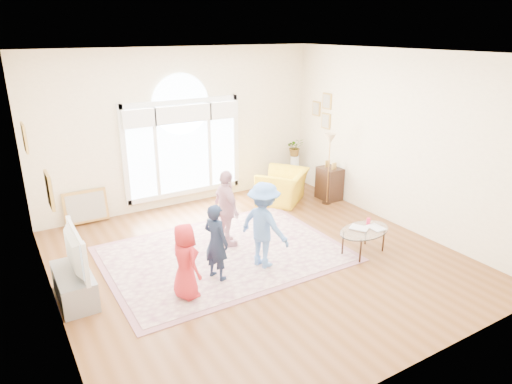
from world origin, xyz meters
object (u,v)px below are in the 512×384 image
area_rug (224,254)px  coffee_table (364,231)px  television (70,252)px  armchair (283,186)px  tv_console (74,286)px

area_rug → coffee_table: bearing=-29.9°
television → armchair: 4.86m
area_rug → television: television is taller
coffee_table → television: bearing=157.2°
tv_console → armchair: bearing=20.1°
tv_console → coffee_table: (4.35, -1.01, 0.19)m
armchair → coffee_table: bearing=47.4°
tv_console → coffee_table: coffee_table is taller
coffee_table → tv_console: bearing=157.2°
television → coffee_table: 4.47m
television → tv_console: bearing=180.0°
television → armchair: (4.55, 1.67, -0.39)m
tv_console → armchair: 4.86m
tv_console → armchair: armchair is taller
area_rug → television: size_ratio=3.38×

